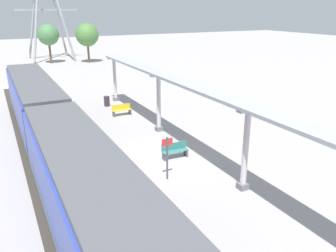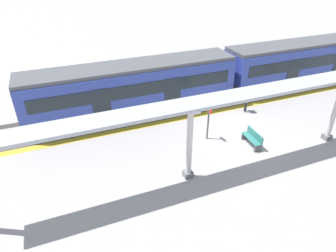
# 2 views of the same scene
# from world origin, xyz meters

# --- Properties ---
(ground_plane) EXTENTS (176.00, 176.00, 0.00)m
(ground_plane) POSITION_xyz_m (0.00, 0.00, 0.00)
(ground_plane) COLOR #A39D9D
(tactile_edge_strip) EXTENTS (0.52, 34.57, 0.01)m
(tactile_edge_strip) POSITION_xyz_m (-2.81, 0.00, 0.00)
(tactile_edge_strip) COLOR gold
(tactile_edge_strip) RESTS_ON ground
(trackbed) EXTENTS (3.20, 46.57, 0.01)m
(trackbed) POSITION_xyz_m (-4.67, 0.00, 0.00)
(trackbed) COLOR #38332D
(trackbed) RESTS_ON ground
(train_near_carriage) EXTENTS (2.65, 13.78, 3.48)m
(train_near_carriage) POSITION_xyz_m (-4.67, -5.10, 1.83)
(train_near_carriage) COLOR #30429E
(train_near_carriage) RESTS_ON ground
(train_far_carriage) EXTENTS (2.65, 13.78, 3.48)m
(train_far_carriage) POSITION_xyz_m (-4.67, 9.25, 1.83)
(train_far_carriage) COLOR #30429E
(train_far_carriage) RESTS_ON ground
(canopy_pillar_second) EXTENTS (1.10, 0.44, 3.90)m
(canopy_pillar_second) POSITION_xyz_m (2.62, -4.47, 1.97)
(canopy_pillar_second) COLOR slate
(canopy_pillar_second) RESTS_ON ground
(canopy_pillar_third) EXTENTS (1.10, 0.44, 3.90)m
(canopy_pillar_third) POSITION_xyz_m (2.62, 4.52, 1.97)
(canopy_pillar_third) COLOR slate
(canopy_pillar_third) RESTS_ON ground
(canopy_pillar_fourth) EXTENTS (1.10, 0.44, 3.90)m
(canopy_pillar_fourth) POSITION_xyz_m (2.62, 13.58, 1.97)
(canopy_pillar_fourth) COLOR slate
(canopy_pillar_fourth) RESTS_ON ground
(canopy_beam) EXTENTS (1.20, 27.61, 0.16)m
(canopy_beam) POSITION_xyz_m (2.62, 0.17, 3.98)
(canopy_beam) COLOR #A8AAB2
(canopy_beam) RESTS_ON canopy_pillar_nearest
(bench_near_end) EXTENTS (1.52, 0.52, 0.86)m
(bench_near_end) POSITION_xyz_m (1.47, 0.10, 0.44)
(bench_near_end) COLOR #2F726C
(bench_near_end) RESTS_ON ground
(bench_mid_platform) EXTENTS (1.50, 0.44, 0.86)m
(bench_mid_platform) POSITION_xyz_m (1.57, 9.12, 0.44)
(bench_mid_platform) COLOR gold
(bench_mid_platform) RESTS_ON ground
(trash_bin) EXTENTS (0.48, 0.48, 0.85)m
(trash_bin) POSITION_xyz_m (1.35, 12.20, 0.43)
(trash_bin) COLOR #302730
(trash_bin) RESTS_ON ground
(platform_info_sign) EXTENTS (0.56, 0.10, 2.20)m
(platform_info_sign) POSITION_xyz_m (-0.05, -1.99, 1.33)
(platform_info_sign) COLOR #4C4C51
(platform_info_sign) RESTS_ON ground
(passenger_waiting_near_edge) EXTENTS (0.47, 0.25, 1.56)m
(passenger_waiting_near_edge) POSITION_xyz_m (-2.07, 2.05, 0.97)
(passenger_waiting_near_edge) COLOR #272629
(passenger_waiting_near_edge) RESTS_ON ground
(electricity_pylon) EXTENTS (9.35, 6.54, 17.07)m
(electricity_pylon) POSITION_xyz_m (1.91, 43.51, 8.66)
(electricity_pylon) COLOR #93969B
(electricity_pylon) RESTS_ON ground
(tree_left_background) EXTENTS (3.12, 3.12, 5.77)m
(tree_left_background) POSITION_xyz_m (1.14, 39.43, 4.19)
(tree_left_background) COLOR brown
(tree_left_background) RESTS_ON ground
(tree_right_background) EXTENTS (3.44, 3.44, 5.86)m
(tree_right_background) POSITION_xyz_m (6.48, 37.52, 4.12)
(tree_right_background) COLOR brown
(tree_right_background) RESTS_ON ground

